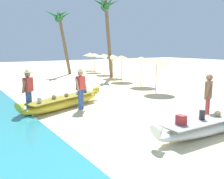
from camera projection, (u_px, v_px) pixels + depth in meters
ground_plane at (181, 127)px, 7.99m from camera, size 80.00×80.00×0.00m
boat_white_foreground at (215, 124)px, 7.45m from camera, size 4.91×0.80×0.73m
boat_yellow_midground at (64, 102)px, 10.42m from camera, size 4.32×2.30×0.74m
person_vendor_hatted at (81, 86)px, 10.17m from camera, size 0.58×0.44×1.68m
person_tourist_customer at (208, 96)px, 8.20m from camera, size 0.57×0.46×1.66m
person_vendor_assistant at (28, 88)px, 9.58m from camera, size 0.55×0.48×1.70m
parasol_row_0 at (157, 61)px, 13.75m from camera, size 1.60×1.60×1.91m
parasol_row_1 at (141, 59)px, 16.17m from camera, size 1.60×1.60×1.91m
parasol_row_2 at (121, 58)px, 18.42m from camera, size 1.60×1.60×1.91m
parasol_row_3 at (112, 57)px, 20.54m from camera, size 1.60×1.60×1.91m
parasol_row_4 at (104, 56)px, 23.02m from camera, size 1.60×1.60×1.91m
parasol_row_5 at (94, 55)px, 25.17m from camera, size 1.60×1.60×1.91m
parasol_row_6 at (90, 54)px, 27.31m from camera, size 1.60×1.60×1.91m
palm_tree_tall_inland at (106, 15)px, 20.36m from camera, size 2.72×2.49×6.55m
palm_tree_leaning_seaward at (60, 23)px, 22.54m from camera, size 2.57×2.33×5.86m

